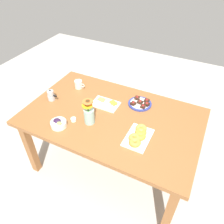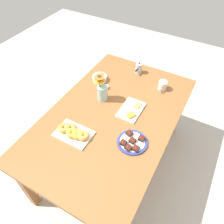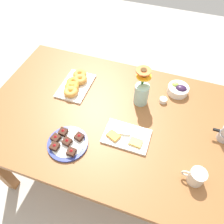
# 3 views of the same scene
# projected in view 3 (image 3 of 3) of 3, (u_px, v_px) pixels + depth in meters

# --- Properties ---
(ground_plane) EXTENTS (6.00, 6.00, 0.00)m
(ground_plane) POSITION_uv_depth(u_px,v_px,m) (112.00, 166.00, 1.93)
(ground_plane) COLOR #B7B2A8
(dining_table) EXTENTS (1.60, 1.00, 0.74)m
(dining_table) POSITION_uv_depth(u_px,v_px,m) (112.00, 124.00, 1.41)
(dining_table) COLOR brown
(dining_table) RESTS_ON ground_plane
(coffee_mug) EXTENTS (0.12, 0.08, 0.09)m
(coffee_mug) POSITION_uv_depth(u_px,v_px,m) (196.00, 176.00, 1.06)
(coffee_mug) COLOR beige
(coffee_mug) RESTS_ON dining_table
(grape_bowl) EXTENTS (0.14, 0.14, 0.07)m
(grape_bowl) POSITION_uv_depth(u_px,v_px,m) (178.00, 89.00, 1.44)
(grape_bowl) COLOR white
(grape_bowl) RESTS_ON dining_table
(cheese_platter) EXTENTS (0.26, 0.17, 0.03)m
(cheese_platter) POSITION_uv_depth(u_px,v_px,m) (126.00, 136.00, 1.24)
(cheese_platter) COLOR white
(cheese_platter) RESTS_ON dining_table
(croissant_platter) EXTENTS (0.19, 0.28, 0.05)m
(croissant_platter) POSITION_uv_depth(u_px,v_px,m) (75.00, 84.00, 1.48)
(croissant_platter) COLOR white
(croissant_platter) RESTS_ON dining_table
(jam_cup_honey) EXTENTS (0.05, 0.05, 0.03)m
(jam_cup_honey) POSITION_uv_depth(u_px,v_px,m) (163.00, 100.00, 1.40)
(jam_cup_honey) COLOR white
(jam_cup_honey) RESTS_ON dining_table
(dessert_plate) EXTENTS (0.23, 0.23, 0.05)m
(dessert_plate) POSITION_uv_depth(u_px,v_px,m) (67.00, 143.00, 1.21)
(dessert_plate) COLOR navy
(dessert_plate) RESTS_ON dining_table
(flower_vase) EXTENTS (0.10, 0.11, 0.25)m
(flower_vase) POSITION_uv_depth(u_px,v_px,m) (142.00, 92.00, 1.35)
(flower_vase) COLOR #99C1B7
(flower_vase) RESTS_ON dining_table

